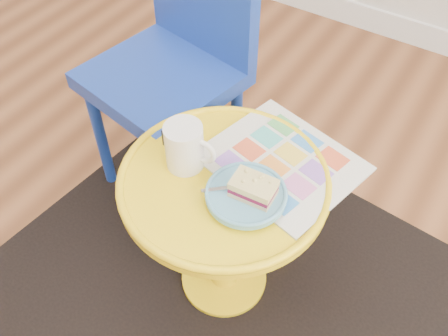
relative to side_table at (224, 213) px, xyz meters
The scene contains 10 objects.
floor 0.70m from the side_table, 133.71° to the right, with size 4.00×4.00×0.00m, color brown.
room_walls 1.55m from the side_table, 158.51° to the left, with size 4.00×4.00×4.00m.
rug 0.35m from the side_table, ahead, with size 1.30×1.10×0.01m, color black.
side_table is the anchor object (origin of this frame).
chair 0.52m from the side_table, 138.89° to the left, with size 0.47×0.47×0.90m.
newspaper 0.21m from the side_table, 53.27° to the left, with size 0.35×0.30×0.01m, color silver.
mug 0.23m from the side_table, behind, with size 0.13×0.09×0.12m.
plate 0.18m from the side_table, 19.25° to the right, with size 0.19×0.19×0.02m.
cake_slice 0.21m from the side_table, 13.38° to the right, with size 0.10×0.07×0.04m.
fork 0.17m from the side_table, 30.76° to the right, with size 0.12×0.11×0.00m.
Camera 1 is at (0.83, -0.21, 1.40)m, focal length 40.00 mm.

